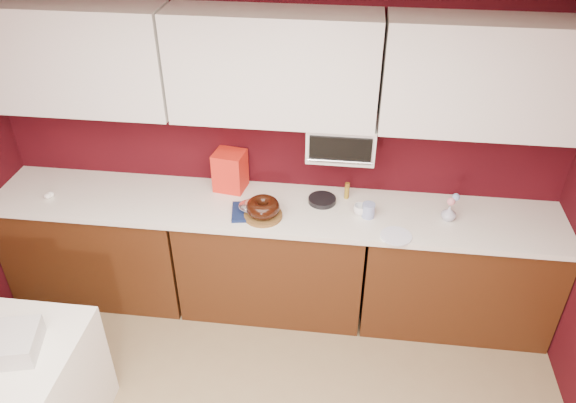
% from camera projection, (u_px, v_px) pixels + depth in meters
% --- Properties ---
extents(ceiling, '(4.00, 4.50, 0.02)m').
position_uv_depth(ceiling, '(148.00, 119.00, 1.41)').
color(ceiling, white).
rests_on(ceiling, wall_back).
extents(wall_back, '(4.00, 0.02, 2.50)m').
position_uv_depth(wall_back, '(278.00, 141.00, 3.96)').
color(wall_back, '#3B080D').
rests_on(wall_back, floor).
extents(base_cabinet_left, '(1.31, 0.58, 0.86)m').
position_uv_depth(base_cabinet_left, '(101.00, 245.00, 4.30)').
color(base_cabinet_left, '#45220D').
rests_on(base_cabinet_left, floor).
extents(base_cabinet_center, '(1.31, 0.58, 0.86)m').
position_uv_depth(base_cabinet_center, '(273.00, 258.00, 4.16)').
color(base_cabinet_center, '#45220D').
rests_on(base_cabinet_center, floor).
extents(base_cabinet_right, '(1.31, 0.58, 0.86)m').
position_uv_depth(base_cabinet_right, '(456.00, 273.00, 4.03)').
color(base_cabinet_right, '#45220D').
rests_on(base_cabinet_right, floor).
extents(countertop, '(4.00, 0.62, 0.04)m').
position_uv_depth(countertop, '(272.00, 209.00, 3.91)').
color(countertop, white).
rests_on(countertop, base_cabinet_center).
extents(upper_cabinet_left, '(1.31, 0.33, 0.70)m').
position_uv_depth(upper_cabinet_left, '(69.00, 58.00, 3.62)').
color(upper_cabinet_left, white).
rests_on(upper_cabinet_left, wall_back).
extents(upper_cabinet_center, '(1.31, 0.33, 0.70)m').
position_uv_depth(upper_cabinet_center, '(273.00, 68.00, 3.48)').
color(upper_cabinet_center, white).
rests_on(upper_cabinet_center, wall_back).
extents(upper_cabinet_right, '(1.31, 0.33, 0.70)m').
position_uv_depth(upper_cabinet_right, '(494.00, 78.00, 3.35)').
color(upper_cabinet_right, white).
rests_on(upper_cabinet_right, wall_back).
extents(toaster_oven, '(0.45, 0.30, 0.25)m').
position_uv_depth(toaster_oven, '(341.00, 138.00, 3.72)').
color(toaster_oven, white).
rests_on(toaster_oven, upper_cabinet_center).
extents(toaster_oven_door, '(0.40, 0.02, 0.18)m').
position_uv_depth(toaster_oven_door, '(340.00, 150.00, 3.59)').
color(toaster_oven_door, black).
rests_on(toaster_oven_door, toaster_oven).
extents(toaster_oven_handle, '(0.42, 0.02, 0.02)m').
position_uv_depth(toaster_oven_handle, '(340.00, 161.00, 3.62)').
color(toaster_oven_handle, silver).
rests_on(toaster_oven_handle, toaster_oven).
extents(dining_table, '(1.00, 0.80, 0.75)m').
position_uv_depth(dining_table, '(0.00, 395.00, 3.24)').
color(dining_table, white).
rests_on(dining_table, floor).
extents(cake_base, '(0.34, 0.34, 0.02)m').
position_uv_depth(cake_base, '(263.00, 215.00, 3.79)').
color(cake_base, brown).
rests_on(cake_base, countertop).
extents(bundt_cake, '(0.29, 0.29, 0.09)m').
position_uv_depth(bundt_cake, '(263.00, 207.00, 3.75)').
color(bundt_cake, black).
rests_on(bundt_cake, cake_base).
extents(navy_towel, '(0.30, 0.27, 0.02)m').
position_uv_depth(navy_towel, '(252.00, 212.00, 3.83)').
color(navy_towel, '#132048').
rests_on(navy_towel, countertop).
extents(foil_ham_nest, '(0.20, 0.17, 0.07)m').
position_uv_depth(foil_ham_nest, '(252.00, 206.00, 3.80)').
color(foil_ham_nest, white).
rests_on(foil_ham_nest, navy_towel).
extents(roasted_ham, '(0.11, 0.09, 0.06)m').
position_uv_depth(roasted_ham, '(251.00, 203.00, 3.79)').
color(roasted_ham, '#A55B4B').
rests_on(roasted_ham, foil_ham_nest).
extents(pandoro_box, '(0.24, 0.22, 0.29)m').
position_uv_depth(pandoro_box, '(230.00, 171.00, 4.02)').
color(pandoro_box, red).
rests_on(pandoro_box, countertop).
extents(dark_pan, '(0.21, 0.21, 0.03)m').
position_uv_depth(dark_pan, '(322.00, 200.00, 3.93)').
color(dark_pan, black).
rests_on(dark_pan, countertop).
extents(coffee_mug, '(0.11, 0.11, 0.09)m').
position_uv_depth(coffee_mug, '(360.00, 209.00, 3.80)').
color(coffee_mug, white).
rests_on(coffee_mug, countertop).
extents(blue_jar, '(0.11, 0.11, 0.10)m').
position_uv_depth(blue_jar, '(368.00, 210.00, 3.77)').
color(blue_jar, '#1B3998').
rests_on(blue_jar, countertop).
extents(flower_vase, '(0.10, 0.10, 0.12)m').
position_uv_depth(flower_vase, '(449.00, 212.00, 3.74)').
color(flower_vase, '#ACB0C3').
rests_on(flower_vase, countertop).
extents(flower_pink, '(0.05, 0.05, 0.05)m').
position_uv_depth(flower_pink, '(451.00, 201.00, 3.69)').
color(flower_pink, pink).
rests_on(flower_pink, flower_vase).
extents(flower_blue, '(0.05, 0.05, 0.05)m').
position_uv_depth(flower_blue, '(456.00, 197.00, 3.69)').
color(flower_blue, '#7B9AC5').
rests_on(flower_blue, flower_vase).
extents(china_plate, '(0.25, 0.25, 0.01)m').
position_uv_depth(china_plate, '(396.00, 236.00, 3.61)').
color(china_plate, white).
rests_on(china_plate, countertop).
extents(amber_bottle, '(0.03, 0.03, 0.09)m').
position_uv_depth(amber_bottle, '(347.00, 193.00, 3.96)').
color(amber_bottle, olive).
rests_on(amber_bottle, countertop).
extents(egg_left, '(0.05, 0.04, 0.04)m').
position_uv_depth(egg_left, '(48.00, 196.00, 3.97)').
color(egg_left, white).
rests_on(egg_left, countertop).
extents(egg_right, '(0.06, 0.05, 0.04)m').
position_uv_depth(egg_right, '(50.00, 194.00, 3.99)').
color(egg_right, white).
rests_on(egg_right, countertop).
extents(newspaper_stack, '(0.40, 0.36, 0.12)m').
position_uv_depth(newspaper_stack, '(5.00, 344.00, 2.99)').
color(newspaper_stack, beige).
rests_on(newspaper_stack, dining_table).
extents(amber_bottle_tall, '(0.04, 0.04, 0.12)m').
position_uv_depth(amber_bottle_tall, '(347.00, 190.00, 3.96)').
color(amber_bottle_tall, brown).
rests_on(amber_bottle_tall, countertop).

